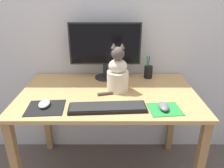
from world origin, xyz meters
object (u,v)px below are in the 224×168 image
Objects in this scene: monitor at (104,47)px; computer_mouse_right at (163,106)px; cat at (117,74)px; pen_cup at (147,72)px; keyboard at (106,107)px; computer_mouse_left at (44,104)px.

monitor is 0.67m from computer_mouse_right.
pen_cup is at bearing 48.73° from cat.
monitor is at bearing 124.93° from computer_mouse_right.
cat is (0.07, 0.27, 0.12)m from keyboard.
pen_cup reaches higher than keyboard.
computer_mouse_left is at bearing 177.10° from computer_mouse_right.
keyboard is 4.53× the size of computer_mouse_left.
monitor reaches higher than cat.
monitor is 5.32× the size of computer_mouse_left.
cat is at bearing -69.42° from monitor.
monitor is at bearing 114.76° from cat.
keyboard is (0.02, -0.51, -0.24)m from monitor.
computer_mouse_right reaches higher than computer_mouse_left.
cat is (0.45, 0.23, 0.11)m from computer_mouse_left.
monitor reaches higher than computer_mouse_left.
cat is (0.09, -0.25, -0.13)m from monitor.
computer_mouse_left is 0.72m from computer_mouse_right.
monitor is 5.07× the size of computer_mouse_right.
computer_mouse_right is at bearing -55.07° from monitor.
computer_mouse_right is (0.36, -0.52, -0.23)m from monitor.
computer_mouse_left is (-0.38, 0.03, 0.01)m from keyboard.
keyboard is at bearing -100.49° from cat.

